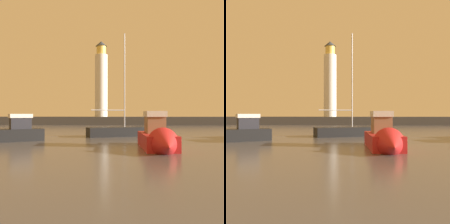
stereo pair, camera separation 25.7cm
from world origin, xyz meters
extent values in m
plane|color=#4C4742|center=(0.00, 29.63, 0.00)|extent=(220.00, 220.00, 0.00)
cube|color=#423F3D|center=(0.00, 59.26, 0.93)|extent=(80.86, 5.11, 1.85)
cylinder|color=silver|center=(-7.15, 59.26, 9.03)|extent=(2.91, 2.91, 14.34)
cylinder|color=#F2CC59|center=(-7.15, 59.26, 17.20)|extent=(2.18, 2.18, 2.01)
cone|color=#33383D|center=(-7.15, 59.26, 18.78)|extent=(2.62, 2.62, 1.15)
cube|color=black|center=(-11.00, 21.08, 0.53)|extent=(5.38, 4.30, 1.06)
cube|color=#232328|center=(-10.43, 21.43, 1.55)|extent=(2.17, 2.06, 0.98)
cube|color=silver|center=(-10.43, 21.43, 2.22)|extent=(2.39, 2.26, 0.34)
cube|color=#B21E1E|center=(1.09, 17.15, 0.51)|extent=(2.40, 5.67, 1.01)
cone|color=#B21E1E|center=(1.30, 13.86, 0.56)|extent=(2.09, 1.97, 1.98)
cube|color=#8C6647|center=(1.05, 17.80, 1.59)|extent=(1.39, 2.06, 1.16)
cube|color=silver|center=(1.05, 17.80, 2.37)|extent=(1.53, 2.26, 0.41)
cube|color=black|center=(-1.90, 26.87, 0.49)|extent=(6.98, 4.33, 0.98)
cylinder|color=#B7B7BC|center=(-1.27, 27.13, 6.06)|extent=(0.12, 0.12, 10.15)
cylinder|color=#B7B7BC|center=(-2.99, 26.41, 2.81)|extent=(3.48, 1.53, 0.09)
camera|label=1|loc=(-0.84, -1.43, 2.32)|focal=42.36mm
camera|label=2|loc=(-0.59, -1.41, 2.32)|focal=42.36mm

